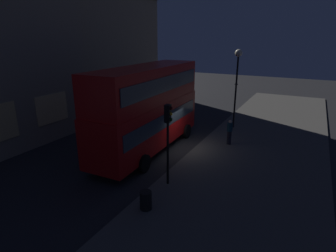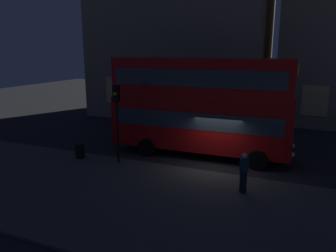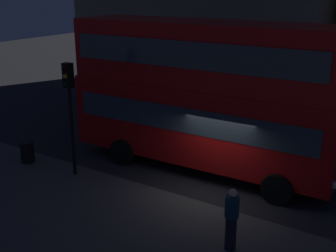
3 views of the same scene
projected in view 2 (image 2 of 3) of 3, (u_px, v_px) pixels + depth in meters
ground_plane at (215, 167)px, 17.17m from camera, size 80.00×80.00×0.00m
sidewalk_slab at (181, 207)px, 12.69m from camera, size 44.00×8.04×0.12m
building_with_clock at (182, 19)px, 29.65m from camera, size 15.11×9.32×17.18m
double_decker_bus at (200, 102)px, 18.45m from camera, size 10.22×3.08×5.53m
traffic_light_near_kerb at (117, 108)px, 16.84m from camera, size 0.34×0.38×4.10m
pedestrian at (244, 172)px, 13.66m from camera, size 0.37×0.37×1.74m
litter_bin at (80, 151)px, 18.18m from camera, size 0.51×0.51×0.82m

